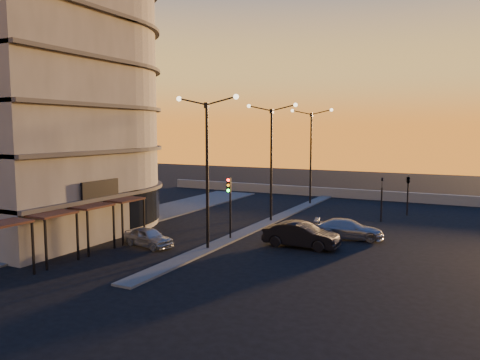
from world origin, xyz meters
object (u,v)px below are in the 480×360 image
object	(u,v)px
car_wagon	(349,229)
streetlamp_mid	(271,153)
traffic_light_main	(229,198)
car_sedan	(301,235)
car_hatchback	(148,237)

from	to	relation	value
car_wagon	streetlamp_mid	bearing A→B (deg)	54.80
traffic_light_main	car_wagon	world-z (taller)	traffic_light_main
streetlamp_mid	car_wagon	bearing A→B (deg)	-24.01
car_sedan	car_wagon	xyz separation A→B (m)	(2.12, 3.64, -0.12)
traffic_light_main	car_sedan	size ratio (longest dim) A/B	0.88
streetlamp_mid	car_sedan	size ratio (longest dim) A/B	1.98
car_hatchback	car_sedan	distance (m)	9.74
car_wagon	car_hatchback	bearing A→B (deg)	114.78
traffic_light_main	car_hatchback	xyz separation A→B (m)	(-3.76, -3.94, -2.27)
streetlamp_mid	car_wagon	distance (m)	9.22
car_hatchback	car_wagon	world-z (taller)	car_wagon
traffic_light_main	car_wagon	distance (m)	8.44
streetlamp_mid	car_hatchback	xyz separation A→B (m)	(-3.76, -11.07, -4.98)
car_hatchback	car_sedan	world-z (taller)	car_sedan
car_hatchback	car_sedan	xyz separation A→B (m)	(8.76, 4.26, 0.17)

